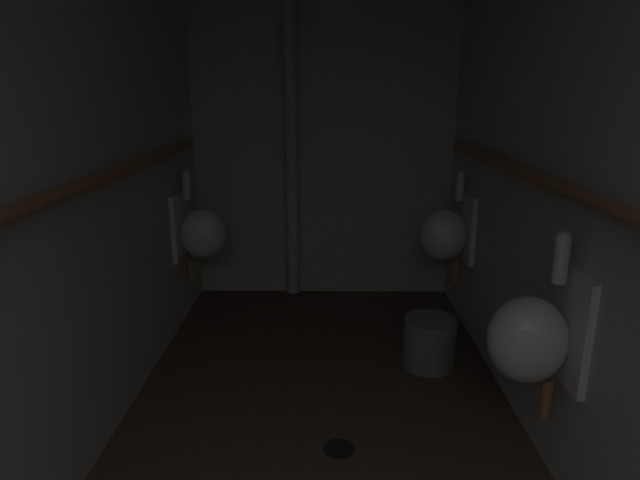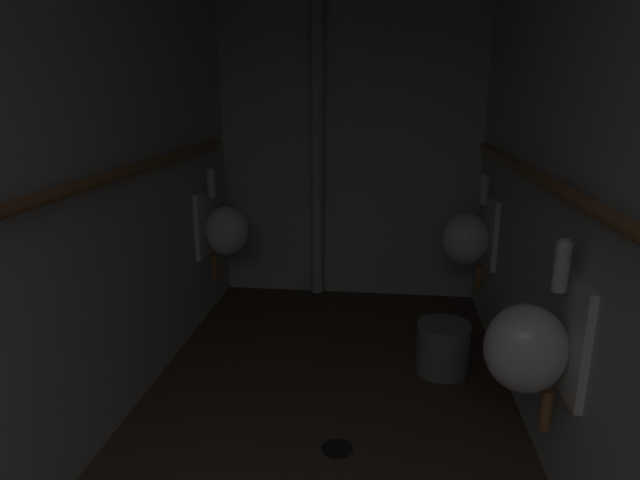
{
  "view_description": "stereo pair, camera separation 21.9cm",
  "coord_description": "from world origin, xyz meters",
  "px_view_note": "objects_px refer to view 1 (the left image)",
  "views": [
    {
      "loc": [
        0.03,
        0.22,
        1.53
      ],
      "look_at": [
        -0.0,
        2.32,
        0.94
      ],
      "focal_mm": 30.02,
      "sensor_mm": 36.0,
      "label": 1
    },
    {
      "loc": [
        0.24,
        0.22,
        1.53
      ],
      "look_at": [
        -0.0,
        2.32,
        0.94
      ],
      "focal_mm": 30.02,
      "sensor_mm": 36.0,
      "label": 2
    }
  ],
  "objects_px": {
    "urinal_right_far": "(447,233)",
    "standpipe_back_wall": "(291,139)",
    "urinal_left_mid": "(200,232)",
    "urinal_right_mid": "(533,337)",
    "floor_drain": "(339,448)",
    "waste_bin": "(429,342)"
  },
  "relations": [
    {
      "from": "urinal_right_far",
      "to": "standpipe_back_wall",
      "type": "relative_size",
      "value": 0.32
    },
    {
      "from": "floor_drain",
      "to": "waste_bin",
      "type": "height_order",
      "value": "waste_bin"
    },
    {
      "from": "urinal_right_far",
      "to": "standpipe_back_wall",
      "type": "xyz_separation_m",
      "value": [
        -1.04,
        0.5,
        0.56
      ]
    },
    {
      "from": "urinal_left_mid",
      "to": "standpipe_back_wall",
      "type": "xyz_separation_m",
      "value": [
        0.58,
        0.48,
        0.56
      ]
    },
    {
      "from": "urinal_left_mid",
      "to": "urinal_right_far",
      "type": "relative_size",
      "value": 1.0
    },
    {
      "from": "urinal_right_mid",
      "to": "floor_drain",
      "type": "distance_m",
      "value": 0.97
    },
    {
      "from": "urinal_right_far",
      "to": "waste_bin",
      "type": "distance_m",
      "value": 0.79
    },
    {
      "from": "urinal_right_far",
      "to": "urinal_right_mid",
      "type": "bearing_deg",
      "value": -90.0
    },
    {
      "from": "urinal_left_mid",
      "to": "urinal_right_far",
      "type": "bearing_deg",
      "value": -0.71
    },
    {
      "from": "urinal_right_mid",
      "to": "floor_drain",
      "type": "relative_size",
      "value": 5.39
    },
    {
      "from": "floor_drain",
      "to": "urinal_right_far",
      "type": "bearing_deg",
      "value": 61.7
    },
    {
      "from": "urinal_left_mid",
      "to": "urinal_right_mid",
      "type": "xyz_separation_m",
      "value": [
        1.62,
        -1.54,
        0.0
      ]
    },
    {
      "from": "urinal_right_mid",
      "to": "waste_bin",
      "type": "height_order",
      "value": "urinal_right_mid"
    },
    {
      "from": "urinal_right_far",
      "to": "waste_bin",
      "type": "bearing_deg",
      "value": -108.33
    },
    {
      "from": "urinal_right_far",
      "to": "floor_drain",
      "type": "distance_m",
      "value": 1.65
    },
    {
      "from": "floor_drain",
      "to": "urinal_left_mid",
      "type": "bearing_deg",
      "value": 123.14
    },
    {
      "from": "urinal_right_mid",
      "to": "urinal_right_far",
      "type": "relative_size",
      "value": 1.0
    },
    {
      "from": "standpipe_back_wall",
      "to": "waste_bin",
      "type": "relative_size",
      "value": 7.9
    },
    {
      "from": "urinal_right_far",
      "to": "standpipe_back_wall",
      "type": "bearing_deg",
      "value": 154.16
    },
    {
      "from": "urinal_right_mid",
      "to": "standpipe_back_wall",
      "type": "relative_size",
      "value": 0.32
    },
    {
      "from": "urinal_left_mid",
      "to": "urinal_right_mid",
      "type": "relative_size",
      "value": 1.0
    },
    {
      "from": "urinal_right_mid",
      "to": "waste_bin",
      "type": "xyz_separation_m",
      "value": [
        -0.2,
        0.93,
        -0.49
      ]
    }
  ]
}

